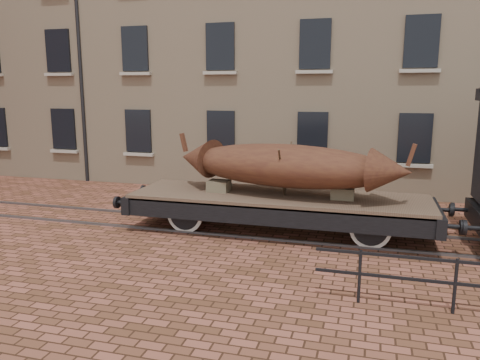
# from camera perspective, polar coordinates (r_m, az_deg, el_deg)

# --- Properties ---
(ground) EXTENTS (90.00, 90.00, 0.00)m
(ground) POSITION_cam_1_polar(r_m,az_deg,el_deg) (13.05, 1.42, -6.13)
(ground) COLOR #55311F
(warehouse_cream) EXTENTS (40.00, 10.19, 14.00)m
(warehouse_cream) POSITION_cam_1_polar(r_m,az_deg,el_deg) (22.30, 16.30, 18.71)
(warehouse_cream) COLOR beige
(warehouse_cream) RESTS_ON ground
(rail_track) EXTENTS (30.00, 1.52, 0.06)m
(rail_track) POSITION_cam_1_polar(r_m,az_deg,el_deg) (13.04, 1.42, -6.00)
(rail_track) COLOR #59595E
(rail_track) RESTS_ON ground
(flatcar_wagon) EXTENTS (8.94, 2.43, 1.35)m
(flatcar_wagon) POSITION_cam_1_polar(r_m,az_deg,el_deg) (12.67, 4.69, -2.74)
(flatcar_wagon) COLOR brown
(flatcar_wagon) RESTS_ON ground
(iron_boat) EXTENTS (6.45, 2.65, 1.56)m
(iron_boat) POSITION_cam_1_polar(r_m,az_deg,el_deg) (12.44, 5.53, 1.79)
(iron_boat) COLOR #55301C
(iron_boat) RESTS_ON flatcar_wagon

